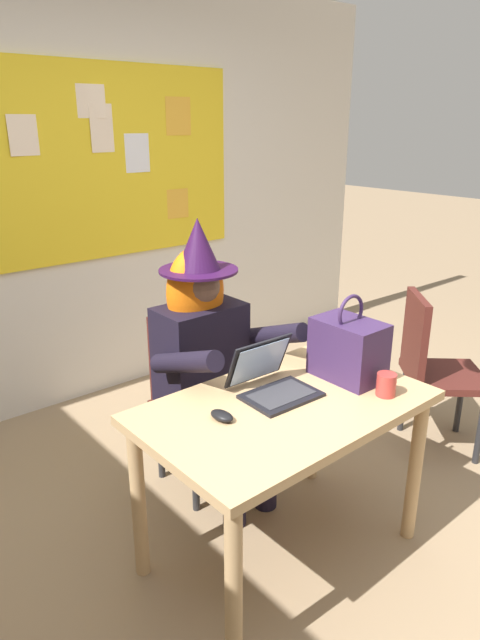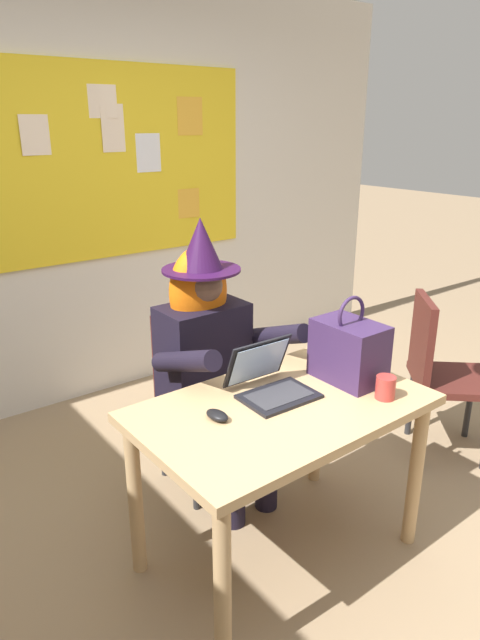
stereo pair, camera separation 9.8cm
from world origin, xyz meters
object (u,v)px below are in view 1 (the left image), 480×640
object	(u,v)px
desk_main	(285,426)
coffee_mug	(386,385)
chair_extra_corner	(432,364)
laptop	(272,382)
computer_mouse	(222,416)
person_costumed	(208,346)
handbag	(348,349)
chair_at_desk	(195,389)

from	to	relation	value
desk_main	coffee_mug	distance (m)	0.45
desk_main	coffee_mug	bearing A→B (deg)	-30.95
coffee_mug	chair_extra_corner	distance (m)	0.98
laptop	chair_extra_corner	bearing A→B (deg)	1.70
desk_main	computer_mouse	world-z (taller)	computer_mouse
desk_main	person_costumed	bearing A→B (deg)	84.00
laptop	chair_extra_corner	xyz separation A→B (m)	(1.22, -0.00, -0.27)
computer_mouse	coffee_mug	bearing A→B (deg)	-30.48
computer_mouse	chair_extra_corner	size ratio (longest dim) A/B	0.11
laptop	computer_mouse	bearing A→B (deg)	-169.75
handbag	chair_extra_corner	distance (m)	0.95
coffee_mug	laptop	bearing A→B (deg)	136.97
chair_at_desk	chair_extra_corner	size ratio (longest dim) A/B	0.98
coffee_mug	chair_extra_corner	bearing A→B (deg)	19.47
desk_main	computer_mouse	distance (m)	0.31
computer_mouse	coffee_mug	size ratio (longest dim) A/B	1.09
desk_main	coffee_mug	world-z (taller)	coffee_mug
coffee_mug	chair_at_desk	bearing A→B (deg)	107.40
handbag	computer_mouse	bearing A→B (deg)	175.09
person_costumed	chair_extra_corner	distance (m)	1.31
computer_mouse	chair_extra_corner	xyz separation A→B (m)	(1.52, 0.04, -0.24)
desk_main	person_costumed	size ratio (longest dim) A/B	0.84
chair_at_desk	chair_extra_corner	xyz separation A→B (m)	(1.18, -0.62, 0.01)
desk_main	chair_extra_corner	world-z (taller)	chair_extra_corner
desk_main	handbag	size ratio (longest dim) A/B	3.10
computer_mouse	coffee_mug	world-z (taller)	coffee_mug
chair_at_desk	coffee_mug	xyz separation A→B (m)	(0.29, -0.94, 0.29)
handbag	chair_extra_corner	size ratio (longest dim) A/B	0.41
desk_main	chair_at_desk	size ratio (longest dim) A/B	1.30
laptop	handbag	world-z (taller)	handbag
computer_mouse	handbag	distance (m)	0.66
desk_main	handbag	bearing A→B (deg)	-0.02
chair_extra_corner	laptop	bearing A→B (deg)	-137.86
laptop	chair_extra_corner	distance (m)	1.25
person_costumed	chair_at_desk	bearing A→B (deg)	178.00
chair_at_desk	laptop	distance (m)	0.68
person_costumed	handbag	distance (m)	0.68
laptop	computer_mouse	world-z (taller)	laptop
chair_at_desk	handbag	bearing A→B (deg)	25.84
chair_at_desk	person_costumed	xyz separation A→B (m)	(-0.00, -0.12, 0.28)
laptop	handbag	xyz separation A→B (m)	(0.35, -0.10, 0.09)
chair_at_desk	person_costumed	bearing A→B (deg)	1.13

